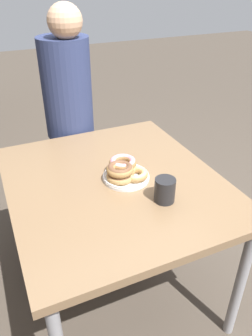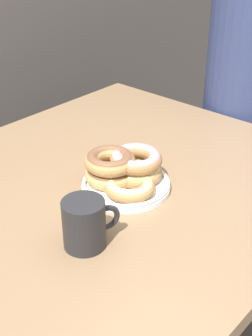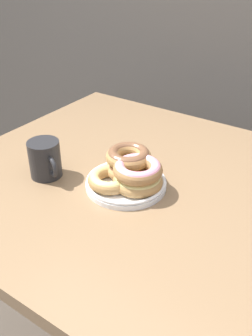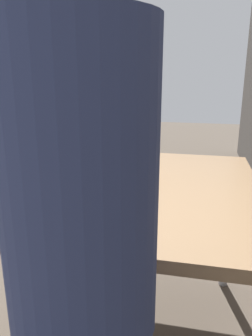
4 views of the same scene
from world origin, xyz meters
The scene contains 4 objects.
dining_table centered at (0.00, 0.23, 0.70)m, with size 1.11×0.98×0.77m.
donut_plate centered at (-0.01, 0.18, 0.81)m, with size 0.24×0.24×0.09m.
coffee_mug centered at (-0.24, 0.09, 0.83)m, with size 0.12×0.09×0.11m.
person_figure centered at (0.74, 0.24, 0.78)m, with size 0.38×0.30×1.49m.
Camera 2 is at (-0.77, -0.49, 1.41)m, focal length 50.00 mm.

